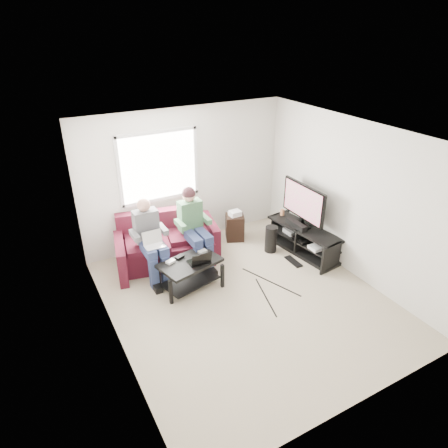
# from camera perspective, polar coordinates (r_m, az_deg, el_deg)

# --- Properties ---
(floor) EXTENTS (4.50, 4.50, 0.00)m
(floor) POSITION_cam_1_polar(r_m,az_deg,el_deg) (6.41, 3.20, -10.68)
(floor) COLOR tan
(floor) RESTS_ON ground
(ceiling) EXTENTS (4.50, 4.50, 0.00)m
(ceiling) POSITION_cam_1_polar(r_m,az_deg,el_deg) (5.24, 3.94, 12.40)
(ceiling) COLOR white
(ceiling) RESTS_ON wall_back
(wall_back) EXTENTS (4.50, 0.00, 4.50)m
(wall_back) POSITION_cam_1_polar(r_m,az_deg,el_deg) (7.54, -5.58, 6.63)
(wall_back) COLOR silver
(wall_back) RESTS_ON floor
(wall_front) EXTENTS (4.50, 0.00, 4.50)m
(wall_front) POSITION_cam_1_polar(r_m,az_deg,el_deg) (4.30, 19.96, -12.55)
(wall_front) COLOR silver
(wall_front) RESTS_ON floor
(wall_left) EXTENTS (0.00, 4.50, 4.50)m
(wall_left) POSITION_cam_1_polar(r_m,az_deg,el_deg) (5.06, -16.16, -5.33)
(wall_left) COLOR silver
(wall_left) RESTS_ON floor
(wall_right) EXTENTS (0.00, 4.50, 4.50)m
(wall_right) POSITION_cam_1_polar(r_m,az_deg,el_deg) (6.89, 17.82, 3.39)
(wall_right) COLOR silver
(wall_right) RESTS_ON floor
(window) EXTENTS (1.48, 0.04, 1.28)m
(window) POSITION_cam_1_polar(r_m,az_deg,el_deg) (7.25, -9.28, 8.08)
(window) COLOR white
(window) RESTS_ON wall_back
(sofa) EXTENTS (2.05, 1.19, 0.88)m
(sofa) POSITION_cam_1_polar(r_m,az_deg,el_deg) (7.26, -8.14, -2.89)
(sofa) COLOR #49121E
(sofa) RESTS_ON floor
(person_left) EXTENTS (0.40, 0.70, 1.36)m
(person_left) POSITION_cam_1_polar(r_m,az_deg,el_deg) (6.67, -10.53, -1.78)
(person_left) COLOR navy
(person_left) RESTS_ON sofa
(person_right) EXTENTS (0.40, 0.71, 1.41)m
(person_right) POSITION_cam_1_polar(r_m,az_deg,el_deg) (6.91, -4.37, 0.24)
(person_right) COLOR navy
(person_right) RESTS_ON sofa
(laptop_silver) EXTENTS (0.38, 0.33, 0.24)m
(laptop_silver) POSITION_cam_1_polar(r_m,az_deg,el_deg) (6.52, -9.94, -2.66)
(laptop_silver) COLOR silver
(laptop_silver) RESTS_ON person_left
(coffee_table) EXTENTS (1.07, 0.79, 0.48)m
(coffee_table) POSITION_cam_1_polar(r_m,az_deg,el_deg) (6.50, -4.86, -6.30)
(coffee_table) COLOR black
(coffee_table) RESTS_ON floor
(laptop_black) EXTENTS (0.40, 0.34, 0.24)m
(laptop_black) POSITION_cam_1_polar(r_m,az_deg,el_deg) (6.35, -3.66, -4.53)
(laptop_black) COLOR black
(laptop_black) RESTS_ON coffee_table
(controller_a) EXTENTS (0.16, 0.13, 0.04)m
(controller_a) POSITION_cam_1_polar(r_m,az_deg,el_deg) (6.43, -7.64, -5.34)
(controller_a) COLOR silver
(controller_a) RESTS_ON coffee_table
(controller_b) EXTENTS (0.16, 0.13, 0.04)m
(controller_b) POSITION_cam_1_polar(r_m,az_deg,el_deg) (6.53, -6.37, -4.70)
(controller_b) COLOR black
(controller_b) RESTS_ON coffee_table
(controller_c) EXTENTS (0.15, 0.12, 0.04)m
(controller_c) POSITION_cam_1_polar(r_m,az_deg,el_deg) (6.64, -3.09, -3.96)
(controller_c) COLOR gray
(controller_c) RESTS_ON coffee_table
(tv_stand) EXTENTS (0.66, 1.59, 0.51)m
(tv_stand) POSITION_cam_1_polar(r_m,az_deg,el_deg) (7.64, 11.25, -2.38)
(tv_stand) COLOR black
(tv_stand) RESTS_ON floor
(tv) EXTENTS (0.12, 1.10, 0.81)m
(tv) POSITION_cam_1_polar(r_m,az_deg,el_deg) (7.38, 11.27, 2.97)
(tv) COLOR black
(tv) RESTS_ON tv_stand
(soundbar) EXTENTS (0.12, 0.50, 0.10)m
(soundbar) POSITION_cam_1_polar(r_m,az_deg,el_deg) (7.48, 10.29, -0.06)
(soundbar) COLOR black
(soundbar) RESTS_ON tv_stand
(drink_cup) EXTENTS (0.08, 0.08, 0.12)m
(drink_cup) POSITION_cam_1_polar(r_m,az_deg,el_deg) (7.89, 8.34, 1.66)
(drink_cup) COLOR #B2724D
(drink_cup) RESTS_ON tv_stand
(console_white) EXTENTS (0.30, 0.22, 0.06)m
(console_white) POSITION_cam_1_polar(r_m,az_deg,el_deg) (7.35, 13.25, -3.23)
(console_white) COLOR silver
(console_white) RESTS_ON tv_stand
(console_grey) EXTENTS (0.34, 0.26, 0.08)m
(console_grey) POSITION_cam_1_polar(r_m,az_deg,el_deg) (7.80, 9.93, -0.91)
(console_grey) COLOR gray
(console_grey) RESTS_ON tv_stand
(console_black) EXTENTS (0.38, 0.30, 0.07)m
(console_black) POSITION_cam_1_polar(r_m,az_deg,el_deg) (7.57, 11.54, -2.03)
(console_black) COLOR black
(console_black) RESTS_ON tv_stand
(subwoofer) EXTENTS (0.23, 0.23, 0.51)m
(subwoofer) POSITION_cam_1_polar(r_m,az_deg,el_deg) (7.55, 6.72, -2.15)
(subwoofer) COLOR black
(subwoofer) RESTS_ON floor
(keyboard_floor) EXTENTS (0.14, 0.41, 0.02)m
(keyboard_floor) POSITION_cam_1_polar(r_m,az_deg,el_deg) (7.39, 9.88, -5.30)
(keyboard_floor) COLOR black
(keyboard_floor) RESTS_ON floor
(end_table) EXTENTS (0.35, 0.35, 0.61)m
(end_table) POSITION_cam_1_polar(r_m,az_deg,el_deg) (7.91, 1.56, -0.34)
(end_table) COLOR black
(end_table) RESTS_ON floor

